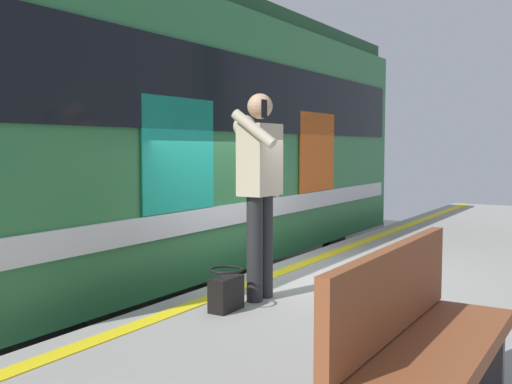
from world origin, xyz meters
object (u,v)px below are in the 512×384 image
at_px(passenger, 259,178).
at_px(handbag, 226,291).
at_px(train_carriage, 167,134).
at_px(bench, 420,341).

relative_size(passenger, handbag, 5.15).
bearing_deg(handbag, train_carriage, -132.32).
distance_m(passenger, bench, 2.76).
xyz_separation_m(passenger, bench, (1.85, 1.96, -0.58)).
distance_m(train_carriage, bench, 6.05).
relative_size(handbag, bench, 0.23).
height_order(passenger, handbag, passenger).
bearing_deg(train_carriage, passenger, 54.13).
xyz_separation_m(train_carriage, handbag, (2.38, 2.62, -1.36)).
bearing_deg(train_carriage, bench, 50.74).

